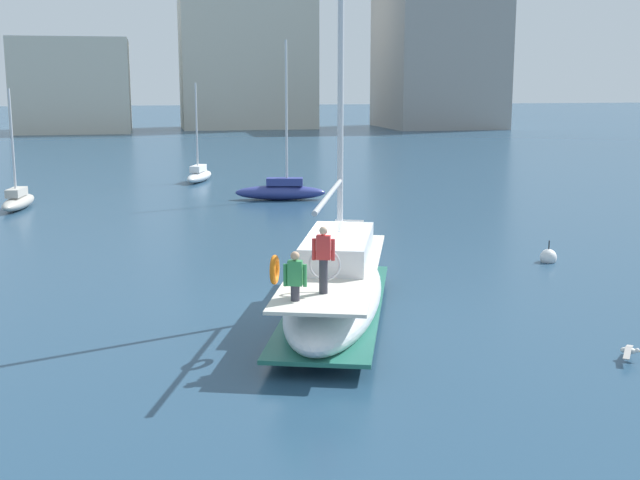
{
  "coord_description": "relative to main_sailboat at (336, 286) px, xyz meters",
  "views": [
    {
      "loc": [
        -4.4,
        -22.54,
        6.29
      ],
      "look_at": [
        0.4,
        0.19,
        1.8
      ],
      "focal_mm": 46.33,
      "sensor_mm": 36.0,
      "label": 1
    }
  ],
  "objects": [
    {
      "name": "main_sailboat",
      "position": [
        0.0,
        0.0,
        0.0
      ],
      "size": [
        5.33,
        9.86,
        12.44
      ],
      "color": "silver",
      "rests_on": "ground"
    },
    {
      "name": "moored_cutter_left",
      "position": [
        -11.14,
        22.11,
        -0.44
      ],
      "size": [
        1.63,
        4.26,
        5.93
      ],
      "color": "#B7B2A8",
      "rests_on": "ground"
    },
    {
      "name": "waterfront_buildings",
      "position": [
        6.35,
        90.25,
        8.62
      ],
      "size": [
        84.19,
        20.99,
        24.58
      ],
      "color": "silver",
      "rests_on": "ground"
    },
    {
      "name": "seagull",
      "position": [
        5.83,
        -4.62,
        -0.67
      ],
      "size": [
        0.77,
        0.96,
        0.17
      ],
      "color": "silver",
      "rests_on": "ground"
    },
    {
      "name": "mooring_buoy",
      "position": [
        8.94,
        5.36,
        -0.73
      ],
      "size": [
        0.58,
        0.58,
        0.89
      ],
      "color": "silver",
      "rests_on": "ground"
    },
    {
      "name": "moored_catamaran",
      "position": [
        -1.57,
        31.73,
        -0.43
      ],
      "size": [
        2.36,
        4.18,
        6.18
      ],
      "color": "white",
      "rests_on": "ground"
    },
    {
      "name": "ground_plane",
      "position": [
        -0.42,
        1.73,
        -0.9
      ],
      "size": [
        400.0,
        400.0,
        0.0
      ],
      "primitive_type": "plane",
      "color": "navy"
    },
    {
      "name": "moored_sloop_far",
      "position": [
        2.2,
        22.65,
        -0.35
      ],
      "size": [
        4.97,
        2.1,
        8.4
      ],
      "color": "navy",
      "rests_on": "ground"
    }
  ]
}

